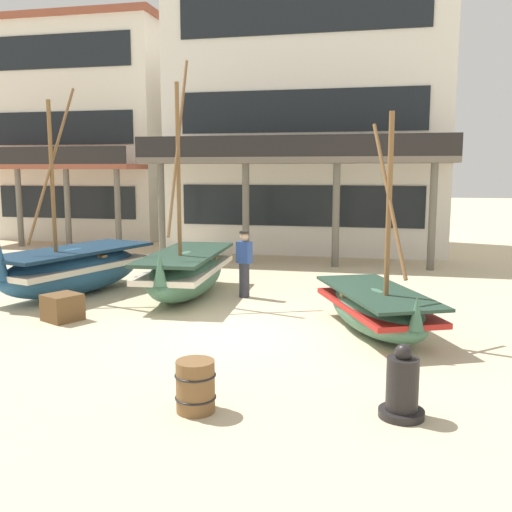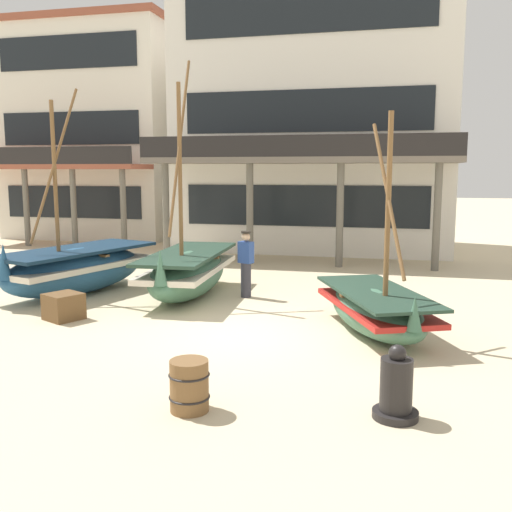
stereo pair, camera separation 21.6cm
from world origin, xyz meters
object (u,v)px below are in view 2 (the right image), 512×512
at_px(fishing_boat_near_left, 376,309).
at_px(fishing_boat_far_right, 76,269).
at_px(fisherman_by_hull, 246,265).
at_px(cargo_crate, 64,306).
at_px(wooden_barrel, 189,386).
at_px(harbor_building_main, 316,119).
at_px(capstan_winch, 396,389).
at_px(harbor_building_annex, 102,133).
at_px(fishing_boat_centre_large, 188,272).

relative_size(fishing_boat_near_left, fishing_boat_far_right, 0.81).
relative_size(fisherman_by_hull, cargo_crate, 2.46).
bearing_deg(cargo_crate, wooden_barrel, -42.13).
relative_size(fishing_boat_near_left, harbor_building_main, 0.38).
distance_m(capstan_winch, cargo_crate, 7.80).
bearing_deg(fishing_boat_far_right, fisherman_by_hull, 8.05).
height_order(cargo_crate, harbor_building_annex, harbor_building_annex).
height_order(fishing_boat_near_left, fisherman_by_hull, fishing_boat_near_left).
relative_size(capstan_winch, wooden_barrel, 1.41).
xyz_separation_m(fishing_boat_near_left, fisherman_by_hull, (-3.33, 2.56, 0.35)).
height_order(wooden_barrel, cargo_crate, wooden_barrel).
height_order(fishing_boat_far_right, harbor_building_annex, harbor_building_annex).
xyz_separation_m(fishing_boat_centre_large, fisherman_by_hull, (1.45, 0.26, 0.19)).
bearing_deg(capstan_winch, harbor_building_main, 101.52).
xyz_separation_m(harbor_building_main, harbor_building_annex, (-10.77, 2.01, -0.29)).
bearing_deg(harbor_building_annex, wooden_barrel, -59.09).
bearing_deg(harbor_building_main, cargo_crate, -104.97).
bearing_deg(fishing_boat_near_left, cargo_crate, -175.49).
distance_m(fishing_boat_centre_large, harbor_building_annex, 16.02).
distance_m(fishing_boat_far_right, wooden_barrel, 8.38).
xyz_separation_m(fishing_boat_centre_large, fishing_boat_far_right, (-2.96, -0.37, 0.02)).
height_order(fishing_boat_far_right, fisherman_by_hull, fishing_boat_far_right).
bearing_deg(harbor_building_main, capstan_winch, -78.48).
bearing_deg(fishing_boat_centre_large, wooden_barrel, -69.60).
xyz_separation_m(fisherman_by_hull, cargo_crate, (-3.26, -3.08, -0.55)).
height_order(wooden_barrel, harbor_building_annex, harbor_building_annex).
height_order(fishing_boat_centre_large, harbor_building_annex, harbor_building_annex).
relative_size(fishing_boat_centre_large, cargo_crate, 8.59).
distance_m(capstan_winch, harbor_building_annex, 24.01).
bearing_deg(fishing_boat_near_left, harbor_building_annex, 132.95).
relative_size(fisherman_by_hull, wooden_barrel, 2.41).
bearing_deg(harbor_building_main, fishing_boat_far_right, -113.44).
distance_m(fishing_boat_far_right, harbor_building_annex, 14.88).
bearing_deg(harbor_building_annex, harbor_building_main, -10.56).
height_order(fishing_boat_centre_large, harbor_building_main, harbor_building_main).
distance_m(fishing_boat_near_left, cargo_crate, 6.61).
bearing_deg(fishing_boat_near_left, fisherman_by_hull, 142.40).
height_order(fishing_boat_centre_large, fishing_boat_far_right, fishing_boat_centre_large).
bearing_deg(harbor_building_main, wooden_barrel, -87.54).
bearing_deg(fishing_boat_centre_large, fisherman_by_hull, 10.01).
relative_size(fishing_boat_centre_large, fisherman_by_hull, 3.49).
bearing_deg(cargo_crate, fishing_boat_near_left, 4.51).
bearing_deg(fishing_boat_centre_large, fishing_boat_near_left, -25.75).
relative_size(fishing_boat_near_left, wooden_barrel, 6.08).
bearing_deg(capstan_winch, fishing_boat_near_left, 95.73).
relative_size(fishing_boat_far_right, wooden_barrel, 7.48).
bearing_deg(harbor_building_annex, fishing_boat_far_right, -64.81).
relative_size(wooden_barrel, harbor_building_annex, 0.07).
bearing_deg(wooden_barrel, fishing_boat_far_right, 130.66).
xyz_separation_m(fishing_boat_far_right, fisherman_by_hull, (4.41, 0.62, 0.18)).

